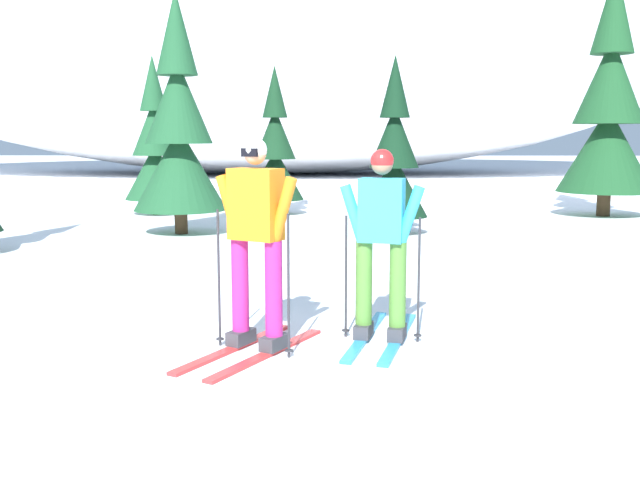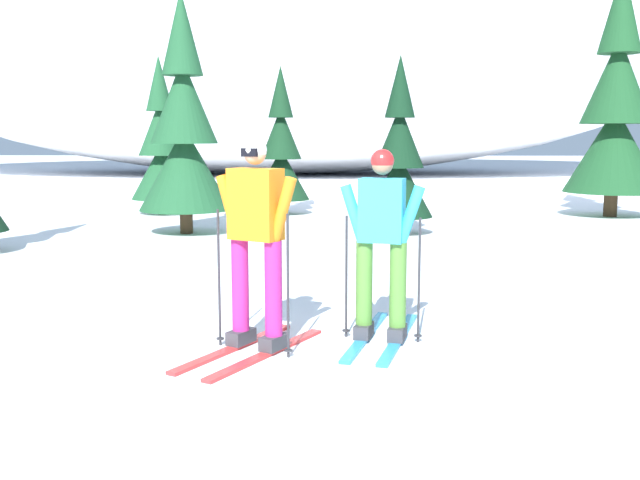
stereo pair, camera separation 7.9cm
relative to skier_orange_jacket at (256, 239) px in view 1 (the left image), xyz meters
The scene contains 9 objects.
ground_plane 1.31m from the skier_orange_jacket, 120.67° to the right, with size 120.00×120.00×0.00m, color white.
skier_orange_jacket is the anchor object (origin of this frame).
skier_cyan_jacket 1.14m from the skier_orange_jacket, 15.15° to the left, with size 0.81×1.77×1.74m.
pine_tree_left 11.38m from the skier_orange_jacket, 107.48° to the left, with size 1.42×1.42×3.67m.
pine_tree_center_left 7.89m from the skier_orange_jacket, 106.08° to the left, with size 1.74×1.74×4.50m.
pine_tree_center_right 11.01m from the skier_orange_jacket, 93.28° to the left, with size 1.33×1.33×3.44m.
pine_tree_right 7.79m from the skier_orange_jacket, 76.29° to the left, with size 1.28×1.28×3.32m.
pine_tree_far_right 12.79m from the skier_orange_jacket, 56.91° to the left, with size 2.15×2.15×5.58m.
snow_ridge_background 29.87m from the skier_orange_jacket, 93.74° to the left, with size 42.42×20.38×15.45m, color white.
Camera 1 is at (1.07, -5.44, 1.87)m, focal length 41.12 mm.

